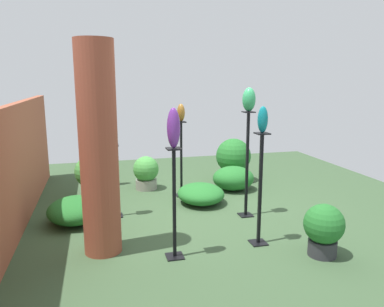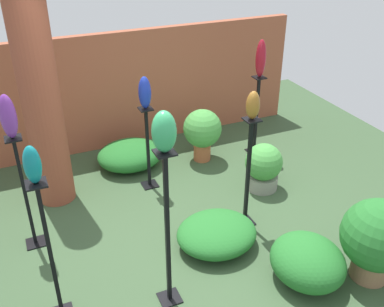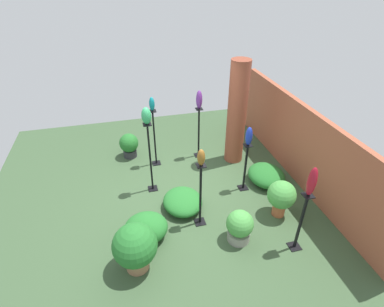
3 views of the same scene
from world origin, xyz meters
name	(u,v)px [view 3 (image 3 of 3)]	position (x,y,z in m)	size (l,w,h in m)	color
ground_plane	(184,197)	(0.00, 0.00, 0.00)	(8.00, 8.00, 0.00)	#385133
brick_wall_back	(303,146)	(0.00, 2.62, 0.85)	(5.60, 0.12, 1.71)	#9E5138
brick_pillar	(237,114)	(-1.13, 1.52, 1.23)	(0.44, 0.44, 2.47)	brown
pedestal_cobalt	(245,169)	(0.02, 1.32, 0.50)	(0.20, 0.20, 1.10)	black
pedestal_bronze	(200,198)	(0.78, 0.13, 0.61)	(0.20, 0.20, 1.32)	black
pedestal_violet	(199,135)	(-1.49, 0.72, 0.59)	(0.20, 0.20, 1.29)	black
pedestal_teal	(155,140)	(-1.39, -0.37, 0.65)	(0.20, 0.20, 1.41)	black
pedestal_jade	(150,161)	(-0.43, -0.59, 0.73)	(0.20, 0.20, 1.58)	black
pedestal_ruby	(300,225)	(1.74, 1.56, 0.53)	(0.20, 0.20, 1.17)	black
art_vase_cobalt	(249,136)	(0.02, 1.32, 1.30)	(0.15, 0.14, 0.40)	#192D9E
art_vase_bronze	(201,157)	(0.78, 0.13, 1.47)	(0.14, 0.13, 0.30)	brown
art_vase_violet	(199,100)	(-1.49, 0.72, 1.51)	(0.15, 0.15, 0.44)	#6B2D8C
art_vase_teal	(152,104)	(-1.39, -0.37, 1.56)	(0.13, 0.12, 0.32)	#0F727A
art_vase_jade	(146,116)	(-0.43, -0.59, 1.75)	(0.19, 0.19, 0.34)	#2D9356
art_vase_ruby	(312,182)	(1.74, 1.56, 1.42)	(0.14, 0.14, 0.52)	maroon
potted_plant_back_center	(281,196)	(0.94, 1.67, 0.46)	(0.54, 0.54, 0.76)	#B25B38
potted_plant_front_left	(135,247)	(1.48, -1.10, 0.48)	(0.70, 0.70, 0.86)	#936B4C
potted_plant_mid_right	(240,226)	(1.34, 0.68, 0.32)	(0.48, 0.48, 0.62)	gray
potted_plant_walkway_edge	(129,145)	(-1.87, -0.96, 0.34)	(0.47, 0.47, 0.62)	#2D2D33
foliage_bed_east	(266,175)	(-0.06, 1.89, 0.18)	(0.91, 0.78, 0.36)	#236B28
foliage_bed_west	(146,228)	(0.88, -0.88, 0.22)	(0.70, 0.77, 0.44)	#236B28
foliage_bed_center	(183,201)	(0.30, -0.09, 0.16)	(0.87, 0.77, 0.32)	#236B28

